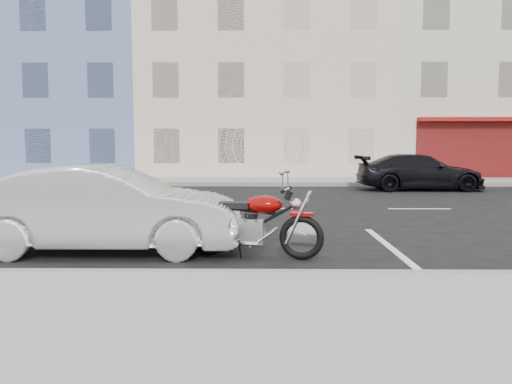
% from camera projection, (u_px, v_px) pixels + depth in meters
% --- Properties ---
extents(ground, '(120.00, 120.00, 0.00)m').
position_uv_depth(ground, '(342.00, 209.00, 12.88)').
color(ground, black).
rests_on(ground, ground).
extents(sidewalk_far, '(80.00, 3.40, 0.15)m').
position_uv_depth(sidewalk_far, '(195.00, 181.00, 21.60)').
color(sidewalk_far, gray).
rests_on(sidewalk_far, ground).
extents(curb_near, '(80.00, 0.12, 0.16)m').
position_uv_depth(curb_near, '(17.00, 276.00, 5.97)').
color(curb_near, gray).
rests_on(curb_near, ground).
extents(curb_far, '(80.00, 0.12, 0.16)m').
position_uv_depth(curb_far, '(189.00, 184.00, 19.91)').
color(curb_far, gray).
rests_on(curb_far, ground).
extents(bldg_blue, '(12.00, 12.00, 13.00)m').
position_uv_depth(bldg_blue, '(55.00, 60.00, 28.68)').
color(bldg_blue, slate).
rests_on(bldg_blue, ground).
extents(bldg_cream, '(12.00, 12.00, 11.50)m').
position_uv_depth(bldg_cream, '(264.00, 73.00, 28.59)').
color(bldg_cream, beige).
rests_on(bldg_cream, ground).
extents(bldg_corner, '(14.00, 12.00, 12.50)m').
position_uv_depth(bldg_corner, '(492.00, 64.00, 28.38)').
color(bldg_corner, beige).
rests_on(bldg_corner, ground).
extents(motorcycle, '(2.02, 0.77, 1.03)m').
position_uv_depth(motorcycle, '(303.00, 228.00, 7.12)').
color(motorcycle, black).
rests_on(motorcycle, ground).
extents(sedan_silver, '(4.08, 1.46, 1.34)m').
position_uv_depth(sedan_silver, '(107.00, 209.00, 7.62)').
color(sedan_silver, '#AAADB2').
rests_on(sedan_silver, ground).
extents(car_far, '(4.54, 1.86, 1.31)m').
position_uv_depth(car_far, '(420.00, 172.00, 18.15)').
color(car_far, black).
rests_on(car_far, ground).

